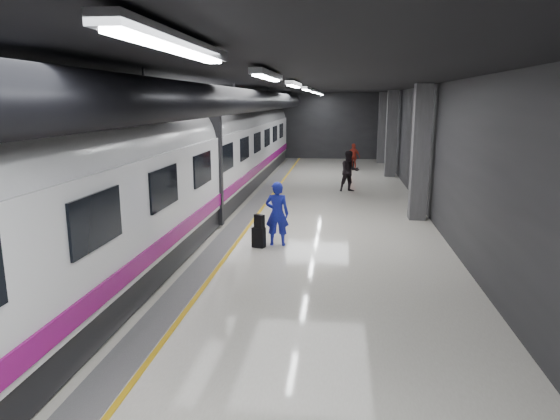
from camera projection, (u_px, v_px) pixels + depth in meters
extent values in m
plane|color=silver|center=(277.00, 229.00, 15.67)|extent=(40.00, 40.00, 0.00)
cube|color=black|center=(277.00, 82.00, 14.71)|extent=(10.00, 40.00, 0.02)
cube|color=#28282B|center=(314.00, 126.00, 34.58)|extent=(10.00, 0.02, 4.50)
cube|color=#28282B|center=(121.00, 156.00, 15.78)|extent=(0.02, 40.00, 4.50)
cube|color=#28282B|center=(446.00, 160.00, 14.60)|extent=(0.02, 40.00, 4.50)
cube|color=slate|center=(235.00, 228.00, 15.83)|extent=(0.65, 39.80, 0.01)
cube|color=gold|center=(247.00, 228.00, 15.78)|extent=(0.10, 39.80, 0.01)
cylinder|color=black|center=(234.00, 101.00, 14.98)|extent=(0.80, 38.00, 0.80)
cube|color=silver|center=(177.00, 43.00, 3.99)|extent=(0.22, 2.60, 0.10)
cube|color=silver|center=(268.00, 75.00, 8.84)|extent=(0.22, 2.60, 0.10)
cube|color=silver|center=(294.00, 84.00, 13.69)|extent=(0.22, 2.60, 0.10)
cube|color=silver|center=(307.00, 89.00, 18.54)|extent=(0.22, 2.60, 0.10)
cube|color=silver|center=(314.00, 91.00, 23.39)|extent=(0.22, 2.60, 0.10)
cube|color=silver|center=(319.00, 93.00, 28.24)|extent=(0.22, 2.60, 0.10)
cube|color=silver|center=(322.00, 94.00, 32.11)|extent=(0.22, 2.60, 0.10)
cube|color=#515154|center=(420.00, 153.00, 16.59)|extent=(0.55, 0.55, 4.50)
cube|color=#515154|center=(391.00, 134.00, 26.29)|extent=(0.55, 0.55, 4.50)
cube|color=#515154|center=(382.00, 128.00, 32.11)|extent=(0.55, 0.55, 4.50)
cube|color=black|center=(177.00, 216.00, 15.98)|extent=(2.80, 38.00, 0.60)
cube|color=white|center=(175.00, 172.00, 15.68)|extent=(2.90, 38.00, 2.20)
cylinder|color=white|center=(173.00, 142.00, 15.48)|extent=(2.80, 38.00, 2.80)
cube|color=#870C6A|center=(221.00, 198.00, 15.68)|extent=(0.04, 38.00, 0.35)
cube|color=black|center=(174.00, 164.00, 15.63)|extent=(3.05, 0.25, 3.80)
cube|color=black|center=(97.00, 220.00, 7.67)|extent=(0.05, 1.60, 0.85)
cube|color=black|center=(164.00, 188.00, 10.57)|extent=(0.05, 1.60, 0.85)
cube|color=black|center=(203.00, 169.00, 13.48)|extent=(0.05, 1.60, 0.85)
cube|color=black|center=(227.00, 157.00, 16.39)|extent=(0.05, 1.60, 0.85)
cube|color=black|center=(245.00, 148.00, 19.30)|extent=(0.05, 1.60, 0.85)
cube|color=black|center=(257.00, 142.00, 22.21)|extent=(0.05, 1.60, 0.85)
cube|color=black|center=(267.00, 137.00, 25.12)|extent=(0.05, 1.60, 0.85)
cube|color=black|center=(275.00, 134.00, 28.03)|extent=(0.05, 1.60, 0.85)
cube|color=black|center=(281.00, 131.00, 30.94)|extent=(0.05, 1.60, 0.85)
imported|color=#1F1BCE|center=(277.00, 214.00, 13.79)|extent=(0.66, 0.43, 1.79)
cube|color=black|center=(259.00, 237.00, 13.70)|extent=(0.39, 0.31, 0.56)
cube|color=black|center=(259.00, 221.00, 13.57)|extent=(0.31, 0.27, 0.37)
imported|color=black|center=(349.00, 171.00, 22.02)|extent=(1.06, 0.94, 1.81)
imported|color=maroon|center=(353.00, 157.00, 29.16)|extent=(0.96, 0.79, 1.53)
cube|color=black|center=(351.00, 165.00, 29.72)|extent=(0.37, 0.31, 0.46)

